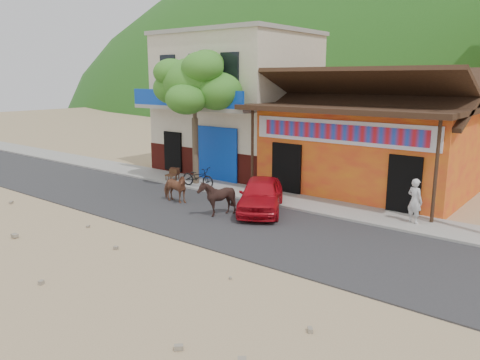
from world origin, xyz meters
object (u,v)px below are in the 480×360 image
object	(u,v)px
cow_dark	(217,198)
scooter	(198,177)
cafe_chair_left	(173,169)
red_car	(261,195)
cafe_chair_right	(171,170)
cow_tan	(174,188)
tree	(195,118)
pedestrian	(415,201)

from	to	relation	value
cow_dark	scooter	size ratio (longest dim) A/B	0.77
scooter	cafe_chair_left	size ratio (longest dim) A/B	1.68
red_car	cafe_chair_right	xyz separation A→B (m)	(-6.33, 1.44, -0.09)
cow_tan	red_car	distance (m)	3.62
cafe_chair_left	tree	bearing A→B (deg)	-18.71
tree	cafe_chair_right	bearing A→B (deg)	-169.69
cow_dark	scooter	bearing A→B (deg)	-154.42
tree	cafe_chair_left	xyz separation A→B (m)	(-1.40, -0.09, -2.49)
tree	cow_tan	size ratio (longest dim) A/B	4.39
scooter	cafe_chair_left	bearing A→B (deg)	73.18
scooter	cow_dark	bearing A→B (deg)	-132.84
red_car	tree	bearing A→B (deg)	131.01
scooter	cafe_chair_left	xyz separation A→B (m)	(-2.00, 0.41, 0.06)
scooter	pedestrian	distance (m)	9.36
tree	scooter	bearing A→B (deg)	-39.81
cafe_chair_left	cafe_chair_right	world-z (taller)	cafe_chair_left
cow_tan	scooter	xyz separation A→B (m)	(-0.88, 2.28, -0.05)
cow_dark	red_car	size ratio (longest dim) A/B	0.35
red_car	pedestrian	xyz separation A→B (m)	(5.00, 1.85, 0.20)
tree	cafe_chair_right	world-z (taller)	tree
pedestrian	cafe_chair_right	size ratio (longest dim) A/B	1.63
pedestrian	red_car	bearing A→B (deg)	40.97
cow_tan	cafe_chair_right	distance (m)	3.83
tree	cafe_chair_right	xyz separation A→B (m)	(-1.40, -0.25, -2.54)
cafe_chair_left	cafe_chair_right	bearing A→B (deg)	-112.56
scooter	cafe_chair_left	distance (m)	2.04
scooter	cafe_chair_left	world-z (taller)	cafe_chair_left
red_car	pedestrian	world-z (taller)	pedestrian
cow_tan	scooter	bearing A→B (deg)	18.55
red_car	cafe_chair_left	xyz separation A→B (m)	(-6.33, 1.60, -0.05)
cow_dark	red_car	world-z (taller)	cow_dark
red_car	cafe_chair_left	bearing A→B (deg)	135.78
cow_tan	cafe_chair_right	bearing A→B (deg)	46.24
pedestrian	cafe_chair_right	distance (m)	11.34
tree	cow_dark	xyz separation A→B (m)	(4.03, -3.13, -2.42)
red_car	pedestrian	distance (m)	5.33
scooter	cafe_chair_right	world-z (taller)	cafe_chair_right
tree	red_car	distance (m)	5.76
cow_tan	cafe_chair_left	bearing A→B (deg)	44.48
scooter	tree	bearing A→B (deg)	44.84
tree	pedestrian	bearing A→B (deg)	0.94
cow_dark	pedestrian	size ratio (longest dim) A/B	0.87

